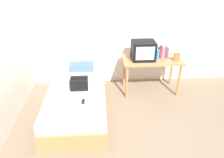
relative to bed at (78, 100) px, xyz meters
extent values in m
plane|color=#84705B|center=(0.90, -0.83, -0.23)|extent=(8.00, 8.00, 0.00)
cube|color=silver|center=(0.90, 1.17, 1.07)|extent=(5.20, 0.10, 2.60)
cube|color=#B27F4C|center=(0.00, 0.00, -0.08)|extent=(1.00, 2.00, 0.31)
cube|color=beige|center=(0.00, 0.00, 0.16)|extent=(0.97, 1.94, 0.17)
cube|color=#B27F4C|center=(1.46, 0.63, 0.47)|extent=(1.16, 0.60, 0.04)
cylinder|color=#B27F4C|center=(0.94, 0.39, 0.11)|extent=(0.05, 0.05, 0.69)
cylinder|color=#B27F4C|center=(1.98, 0.39, 0.11)|extent=(0.05, 0.05, 0.69)
cylinder|color=#B27F4C|center=(0.94, 0.87, 0.11)|extent=(0.05, 0.05, 0.69)
cylinder|color=#B27F4C|center=(1.98, 0.87, 0.11)|extent=(0.05, 0.05, 0.69)
cube|color=black|center=(1.26, 0.63, 0.67)|extent=(0.44, 0.38, 0.36)
cube|color=#8CB2E0|center=(1.26, 0.43, 0.68)|extent=(0.35, 0.01, 0.26)
cylinder|color=#3399DB|center=(1.54, 0.58, 0.59)|extent=(0.08, 0.08, 0.20)
cube|color=#B72D33|center=(1.62, 0.71, 0.59)|extent=(0.03, 0.16, 0.20)
cube|color=#7A3D89|center=(1.65, 0.71, 0.61)|extent=(0.02, 0.15, 0.23)
cube|color=gray|center=(1.68, 0.71, 0.61)|extent=(0.04, 0.14, 0.23)
cube|color=#B72D33|center=(1.72, 0.71, 0.60)|extent=(0.04, 0.15, 0.20)
cube|color=#2D5699|center=(1.76, 0.71, 0.60)|extent=(0.03, 0.14, 0.21)
cube|color=olive|center=(1.89, 0.49, 0.58)|extent=(0.11, 0.02, 0.17)
cube|color=#4766AD|center=(0.04, 0.78, 0.30)|extent=(0.49, 0.29, 0.12)
cube|color=black|center=(0.06, -0.01, 0.34)|extent=(0.30, 0.20, 0.20)
cylinder|color=black|center=(0.06, -0.01, 0.46)|extent=(0.24, 0.02, 0.02)
cube|color=white|center=(-0.20, -0.28, 0.24)|extent=(0.21, 0.29, 0.01)
cube|color=black|center=(0.14, -0.45, 0.25)|extent=(0.04, 0.16, 0.02)
cube|color=white|center=(0.12, -0.72, 0.28)|extent=(0.28, 0.22, 0.08)
camera|label=1|loc=(0.41, -3.20, 2.11)|focal=33.99mm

